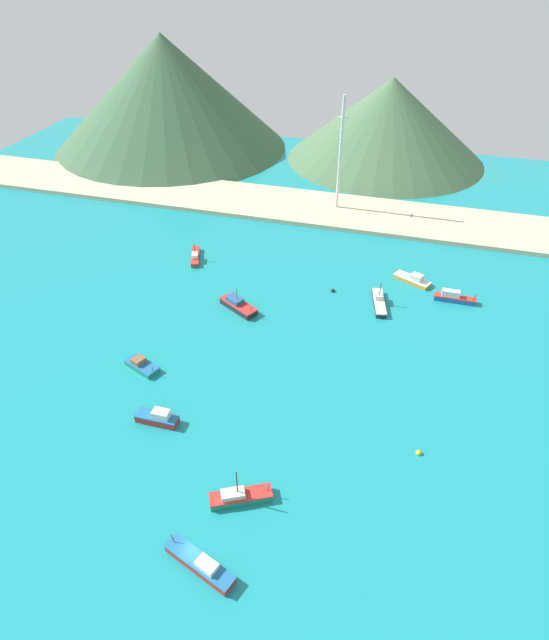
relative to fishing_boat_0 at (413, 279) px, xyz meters
name	(u,v)px	position (x,y,z in m)	size (l,w,h in m)	color
ground	(260,400)	(-22.95, -46.26, -1.03)	(260.00, 280.00, 0.50)	teal
fishing_boat_0	(413,279)	(0.00, 0.00, 0.00)	(8.94, 6.23, 2.35)	orange
fishing_boat_1	(142,365)	(-46.70, -44.52, -0.08)	(7.42, 5.29, 2.06)	#198466
fishing_boat_2	(454,297)	(9.15, -5.46, 0.19)	(8.99, 1.95, 2.64)	#1E5BA8
fishing_boat_4	(195,256)	(-52.88, -3.92, -0.07)	(5.04, 9.31, 4.49)	brown
fishing_boat_5	(240,496)	(-19.72, -66.54, 0.02)	(9.24, 6.31, 6.43)	#198466
fishing_boat_6	(158,418)	(-37.73, -55.98, 0.23)	(7.28, 2.49, 2.73)	red
fishing_boat_7	(201,564)	(-21.28, -77.48, 0.01)	(10.69, 5.80, 2.71)	red
fishing_boat_8	(238,305)	(-35.66, -21.29, 0.15)	(9.60, 7.34, 4.99)	#232328
fishing_boat_9	(379,302)	(-6.50, -11.37, -0.03)	(4.36, 10.32, 5.37)	#232328
buoy_0	(333,291)	(-17.18, -9.00, -0.61)	(1.00, 1.00, 1.00)	#232328
buoy_1	(419,453)	(4.66, -50.82, -0.62)	(0.94, 0.94, 0.94)	gold
beach_strip	(340,211)	(-22.95, 31.71, -0.18)	(247.00, 22.36, 1.20)	beige
hill_west	(166,93)	(-93.34, 70.55, 18.33)	(84.34, 84.34, 38.23)	#3D6042
hill_central	(389,120)	(-15.88, 79.30, 12.80)	(68.20, 68.20, 27.17)	#476B47
radio_tower	(340,155)	(-24.39, 33.29, 15.54)	(3.20, 2.56, 32.02)	silver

